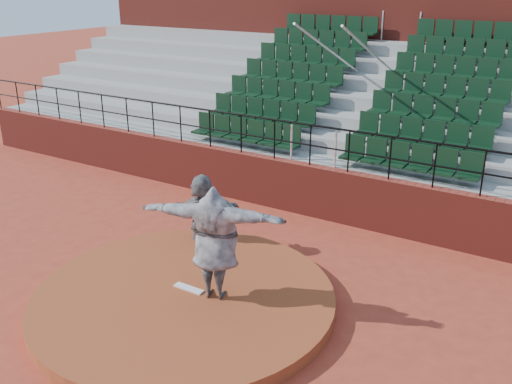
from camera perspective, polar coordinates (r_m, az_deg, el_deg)
ground at (r=10.74m, az=-7.17°, el=-11.10°), size 90.00×90.00×0.00m
pitchers_mound at (r=10.67m, az=-7.20°, el=-10.53°), size 5.50×5.50×0.25m
pitching_rubber at (r=10.70m, az=-6.73°, el=-9.55°), size 0.60×0.15×0.03m
boundary_wall at (r=14.25m, az=5.29°, el=0.24°), size 24.00×0.30×1.30m
wall_railing at (r=13.83m, az=5.48°, el=5.59°), size 24.04×0.05×1.03m
seating_deck at (r=17.22m, az=10.89°, el=6.36°), size 24.00×5.97×4.63m
press_box_facade at (r=20.55m, az=15.47°, el=14.31°), size 24.00×3.00×7.10m
pitcher at (r=9.99m, az=-4.13°, el=-5.05°), size 2.67×1.40×2.10m
fielder at (r=12.37m, az=-5.36°, el=-2.03°), size 1.59×1.33×1.72m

